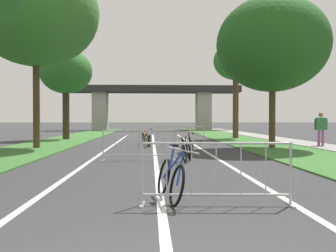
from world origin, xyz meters
name	(u,v)px	position (x,y,z in m)	size (l,w,h in m)	color
grass_verge_left	(64,141)	(-5.77, 22.20, 0.03)	(3.46, 54.26, 0.05)	#386B2D
grass_verge_right	(241,140)	(5.77, 22.20, 0.03)	(3.46, 54.26, 0.05)	#386B2D
sidewalk_path_right	(281,140)	(8.47, 22.20, 0.04)	(1.95, 54.26, 0.08)	gray
lane_stripe_center	(154,148)	(0.00, 15.70, 0.00)	(0.14, 31.39, 0.01)	silver
lane_stripe_right_lane	(200,148)	(2.22, 15.70, 0.00)	(0.14, 31.39, 0.01)	silver
lane_stripe_left_lane	(108,148)	(-2.22, 15.70, 0.00)	(0.14, 31.39, 0.01)	silver
overpass_bridge	(152,98)	(0.00, 44.85, 3.98)	(21.73, 3.29, 5.50)	#2D2D30
tree_left_oak_mid	(36,13)	(-5.63, 15.74, 6.47)	(5.97, 5.97, 9.02)	#4C3823
tree_left_cypress_far	(66,72)	(-5.95, 23.59, 4.62)	(3.57, 3.57, 6.19)	#3D2D1E
tree_right_oak_near	(273,44)	(5.70, 15.43, 5.02)	(5.38, 5.38, 7.32)	#4C3823
tree_right_maple_mid	(236,62)	(5.97, 24.64, 5.52)	(3.22, 3.22, 6.98)	#4C3823
crowd_barrier_nearest	(216,174)	(0.91, 3.42, 0.52)	(2.52, 0.58, 1.05)	#ADADB2
crowd_barrier_second	(139,145)	(-0.58, 10.32, 0.52)	(2.51, 0.49, 1.05)	#ADADB2
crowd_barrier_third	(181,136)	(1.40, 17.23, 0.52)	(2.52, 0.57, 1.05)	#ADADB2
bicycle_white_0	(191,149)	(1.27, 10.69, 0.38)	(0.52, 1.64, 1.01)	black
bicycle_yellow_1	(190,139)	(1.83, 16.82, 0.38)	(0.54, 1.77, 0.99)	black
bicycle_blue_2	(170,179)	(0.17, 3.81, 0.39)	(0.72, 1.67, 0.99)	black
bicycle_black_3	(186,151)	(1.02, 9.88, 0.35)	(0.74, 1.66, 0.90)	black
bicycle_orange_4	(145,139)	(-0.47, 17.69, 0.37)	(0.61, 1.71, 0.95)	black
bicycle_silver_5	(149,140)	(-0.25, 16.86, 0.36)	(0.44, 1.72, 0.96)	black
pedestrian_pushing_bike	(321,126)	(8.44, 16.18, 1.07)	(0.62, 0.39, 1.76)	#994C8C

